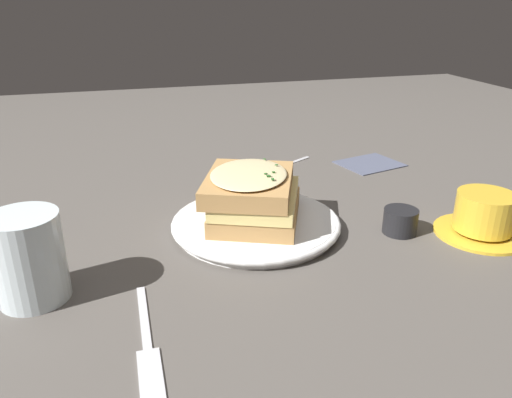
{
  "coord_description": "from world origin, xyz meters",
  "views": [
    {
      "loc": [
        -0.17,
        -0.64,
        0.32
      ],
      "look_at": [
        0.01,
        -0.01,
        0.05
      ],
      "focal_mm": 35.0,
      "sensor_mm": 36.0,
      "label": 1
    }
  ],
  "objects_px": {
    "sandwich": "(254,196)",
    "teacup_with_saucer": "(485,217)",
    "napkin": "(370,163)",
    "condiment_pot": "(400,221)",
    "water_glass": "(29,258)",
    "fork": "(148,350)",
    "dinner_plate": "(256,224)",
    "spoon": "(267,169)"
  },
  "relations": [
    {
      "from": "sandwich",
      "to": "condiment_pot",
      "type": "distance_m",
      "value": 0.21
    },
    {
      "from": "water_glass",
      "to": "spoon",
      "type": "relative_size",
      "value": 0.67
    },
    {
      "from": "dinner_plate",
      "to": "fork",
      "type": "height_order",
      "value": "dinner_plate"
    },
    {
      "from": "water_glass",
      "to": "fork",
      "type": "bearing_deg",
      "value": -48.33
    },
    {
      "from": "sandwich",
      "to": "teacup_with_saucer",
      "type": "bearing_deg",
      "value": -18.65
    },
    {
      "from": "sandwich",
      "to": "condiment_pot",
      "type": "height_order",
      "value": "sandwich"
    },
    {
      "from": "dinner_plate",
      "to": "teacup_with_saucer",
      "type": "bearing_deg",
      "value": -18.75
    },
    {
      "from": "teacup_with_saucer",
      "to": "napkin",
      "type": "height_order",
      "value": "teacup_with_saucer"
    },
    {
      "from": "fork",
      "to": "napkin",
      "type": "distance_m",
      "value": 0.66
    },
    {
      "from": "water_glass",
      "to": "sandwich",
      "type": "bearing_deg",
      "value": 19.1
    },
    {
      "from": "sandwich",
      "to": "water_glass",
      "type": "xyz_separation_m",
      "value": [
        -0.29,
        -0.1,
        -0.0
      ]
    },
    {
      "from": "teacup_with_saucer",
      "to": "water_glass",
      "type": "xyz_separation_m",
      "value": [
        -0.6,
        0.01,
        0.02
      ]
    },
    {
      "from": "water_glass",
      "to": "condiment_pot",
      "type": "height_order",
      "value": "water_glass"
    },
    {
      "from": "sandwich",
      "to": "fork",
      "type": "bearing_deg",
      "value": -127.07
    },
    {
      "from": "sandwich",
      "to": "condiment_pot",
      "type": "bearing_deg",
      "value": -18.41
    },
    {
      "from": "sandwich",
      "to": "condiment_pot",
      "type": "xyz_separation_m",
      "value": [
        0.2,
        -0.07,
        -0.04
      ]
    },
    {
      "from": "water_glass",
      "to": "teacup_with_saucer",
      "type": "bearing_deg",
      "value": -0.5
    },
    {
      "from": "teacup_with_saucer",
      "to": "condiment_pot",
      "type": "bearing_deg",
      "value": -157.94
    },
    {
      "from": "fork",
      "to": "teacup_with_saucer",
      "type": "bearing_deg",
      "value": -165.14
    },
    {
      "from": "dinner_plate",
      "to": "condiment_pot",
      "type": "height_order",
      "value": "condiment_pot"
    },
    {
      "from": "sandwich",
      "to": "napkin",
      "type": "relative_size",
      "value": 1.56
    },
    {
      "from": "napkin",
      "to": "condiment_pot",
      "type": "bearing_deg",
      "value": -110.17
    },
    {
      "from": "teacup_with_saucer",
      "to": "napkin",
      "type": "relative_size",
      "value": 1.12
    },
    {
      "from": "spoon",
      "to": "condiment_pot",
      "type": "height_order",
      "value": "condiment_pot"
    },
    {
      "from": "sandwich",
      "to": "teacup_with_saucer",
      "type": "distance_m",
      "value": 0.33
    },
    {
      "from": "sandwich",
      "to": "spoon",
      "type": "relative_size",
      "value": 1.19
    },
    {
      "from": "sandwich",
      "to": "fork",
      "type": "relative_size",
      "value": 0.99
    },
    {
      "from": "spoon",
      "to": "condiment_pot",
      "type": "bearing_deg",
      "value": 169.46
    },
    {
      "from": "spoon",
      "to": "napkin",
      "type": "bearing_deg",
      "value": -123.41
    },
    {
      "from": "spoon",
      "to": "condiment_pot",
      "type": "xyz_separation_m",
      "value": [
        0.11,
        -0.3,
        0.01
      ]
    },
    {
      "from": "napkin",
      "to": "teacup_with_saucer",
      "type": "bearing_deg",
      "value": -89.26
    },
    {
      "from": "sandwich",
      "to": "teacup_with_saucer",
      "type": "xyz_separation_m",
      "value": [
        0.31,
        -0.1,
        -0.03
      ]
    },
    {
      "from": "teacup_with_saucer",
      "to": "fork",
      "type": "relative_size",
      "value": 0.71
    },
    {
      "from": "water_glass",
      "to": "spoon",
      "type": "distance_m",
      "value": 0.51
    },
    {
      "from": "sandwich",
      "to": "water_glass",
      "type": "height_order",
      "value": "water_glass"
    },
    {
      "from": "teacup_with_saucer",
      "to": "fork",
      "type": "distance_m",
      "value": 0.5
    },
    {
      "from": "sandwich",
      "to": "spoon",
      "type": "height_order",
      "value": "sandwich"
    },
    {
      "from": "dinner_plate",
      "to": "condiment_pot",
      "type": "distance_m",
      "value": 0.21
    },
    {
      "from": "sandwich",
      "to": "spoon",
      "type": "xyz_separation_m",
      "value": [
        0.09,
        0.24,
        -0.05
      ]
    },
    {
      "from": "water_glass",
      "to": "napkin",
      "type": "relative_size",
      "value": 0.88
    },
    {
      "from": "dinner_plate",
      "to": "water_glass",
      "type": "bearing_deg",
      "value": -161.08
    },
    {
      "from": "sandwich",
      "to": "napkin",
      "type": "height_order",
      "value": "sandwich"
    }
  ]
}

